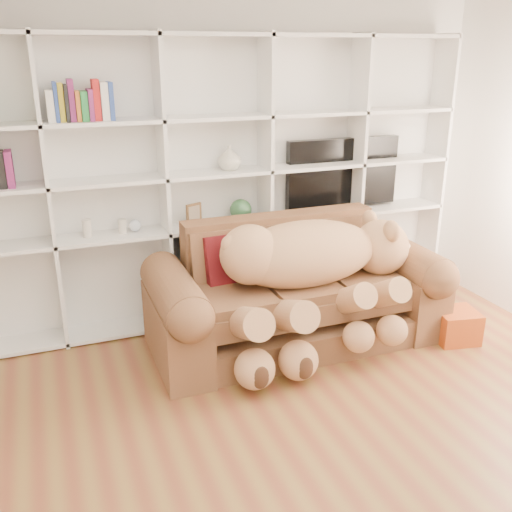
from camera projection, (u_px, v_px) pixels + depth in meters
name	position (u px, v px, depth m)	size (l,w,h in m)	color
floor	(344.00, 485.00, 3.14)	(5.00, 5.00, 0.00)	brown
wall_back	(209.00, 163.00, 4.87)	(5.00, 0.02, 2.70)	white
bookshelf	(186.00, 173.00, 4.69)	(4.43, 0.35, 2.40)	white
sofa	(295.00, 298.00, 4.61)	(2.33, 1.00, 0.98)	brown
teddy_bear	(312.00, 269.00, 4.35)	(1.74, 0.96, 1.01)	tan
throw_pillow	(230.00, 260.00, 4.48)	(0.41, 0.13, 0.41)	maroon
gift_box	(456.00, 326.00, 4.67)	(0.33, 0.31, 0.26)	#AD4617
tv	(342.00, 174.00, 5.21)	(1.10, 0.18, 0.65)	black
picture_frame	(194.00, 214.00, 4.77)	(0.14, 0.03, 0.18)	#52371C
green_vase	(241.00, 210.00, 4.91)	(0.19, 0.19, 0.19)	#316037
figurine_tall	(87.00, 228.00, 4.49)	(0.07, 0.07, 0.14)	beige
figurine_short	(123.00, 226.00, 4.58)	(0.07, 0.07, 0.12)	beige
snow_globe	(135.00, 225.00, 4.62)	(0.10, 0.10, 0.10)	silver
shelf_vase	(229.00, 158.00, 4.72)	(0.20, 0.20, 0.21)	beige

